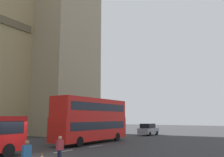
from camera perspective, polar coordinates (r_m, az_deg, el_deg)
The scene contains 4 objects.
double_decker_bus at distance 27.35m, azimuth -4.77°, elevation -9.47°, with size 10.83×2.54×4.90m.
sedan_lead at distance 39.82m, azimuth 8.65°, elevation -11.93°, with size 4.40×1.86×1.85m.
pedestrian_near_cones at distance 13.03m, azimuth -19.77°, elevation -17.10°, with size 0.45×0.35×1.69m.
pedestrian_by_kerb at distance 15.41m, azimuth -12.38°, elevation -16.13°, with size 0.45×0.35×1.69m.
Camera 1 is at (-10.88, -14.74, 2.80)m, focal length 38.31 mm.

